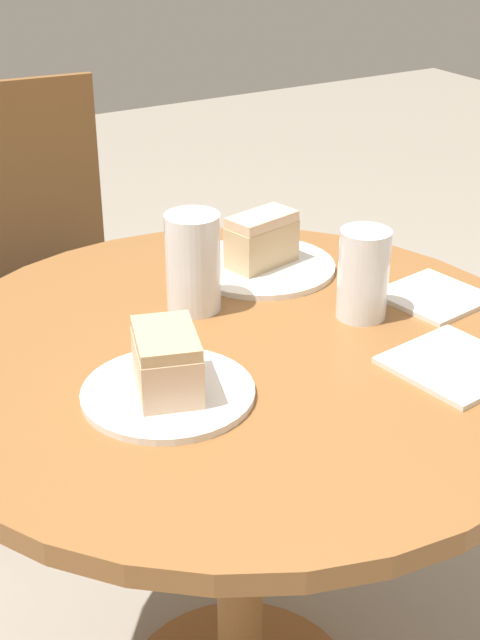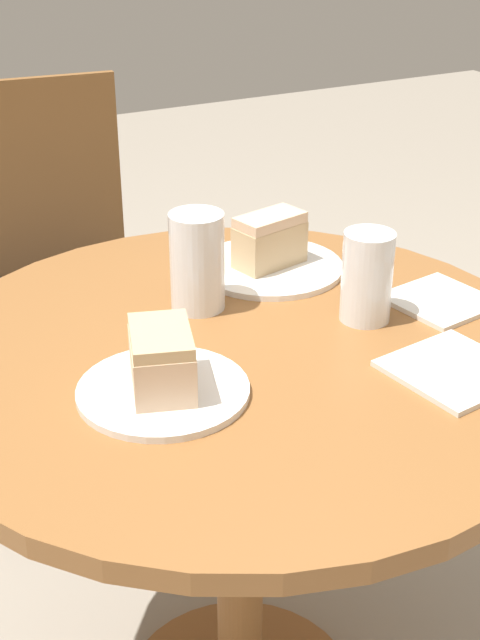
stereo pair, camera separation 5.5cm
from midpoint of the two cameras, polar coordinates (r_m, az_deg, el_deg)
The scene contains 10 objects.
table at distance 1.34m, azimuth -1.19°, elevation -7.09°, with size 0.92×0.92×0.72m.
chair at distance 2.11m, azimuth -14.08°, elevation 2.36°, with size 0.51×0.50×0.90m.
plate_near at distance 1.50m, azimuth 0.32°, elevation 3.44°, with size 0.25×0.25×0.01m.
plate_far at distance 1.15m, azimuth -6.00°, elevation -4.66°, with size 0.22×0.22×0.01m.
cake_slice_near at distance 1.48m, azimuth 0.33°, elevation 5.16°, with size 0.13×0.09×0.09m.
cake_slice_far at distance 1.12m, azimuth -6.11°, elevation -2.68°, with size 0.11×0.13×0.08m.
glass_lemonade at distance 1.33m, azimuth 6.70°, elevation 2.56°, with size 0.08×0.08×0.14m.
glass_water at distance 1.34m, azimuth -4.12°, elevation 3.48°, with size 0.08×0.08×0.15m.
napkin_stack at distance 1.23m, azimuth 12.34°, elevation -2.84°, with size 0.18×0.18×0.01m.
napkin_side at distance 1.42m, azimuth 11.22°, elevation 1.47°, with size 0.16×0.16×0.01m.
Camera 1 is at (-0.56, -0.95, 1.33)m, focal length 50.00 mm.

